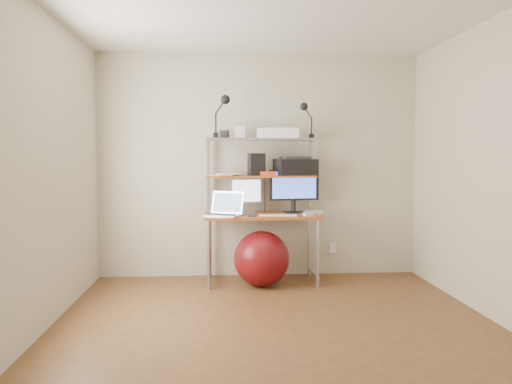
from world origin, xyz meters
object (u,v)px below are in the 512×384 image
at_px(monitor_black, 294,187).
at_px(laptop, 225,211).
at_px(printer, 295,166).
at_px(monitor_silver, 247,193).
at_px(exercise_ball, 262,259).

bearing_deg(monitor_black, laptop, -171.77).
distance_m(laptop, printer, 0.93).
relative_size(monitor_black, printer, 1.14).
bearing_deg(laptop, monitor_silver, 75.36).
bearing_deg(exercise_ball, monitor_black, 36.64).
distance_m(monitor_silver, exercise_ball, 0.75).
height_order(monitor_black, printer, printer).
distance_m(monitor_black, laptop, 0.82).
xyz_separation_m(monitor_black, printer, (0.02, 0.02, 0.23)).
height_order(monitor_silver, laptop, monitor_silver).
relative_size(laptop, printer, 0.93).
distance_m(laptop, exercise_ball, 0.63).
bearing_deg(exercise_ball, laptop, 171.89).
distance_m(monitor_black, printer, 0.23).
relative_size(printer, exercise_ball, 0.83).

